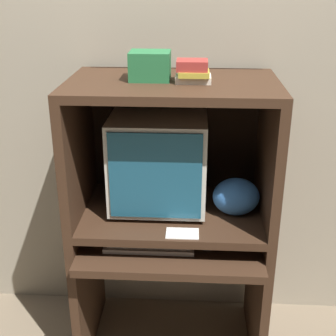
{
  "coord_description": "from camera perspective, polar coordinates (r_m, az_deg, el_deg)",
  "views": [
    {
      "loc": [
        0.09,
        -1.62,
        1.77
      ],
      "look_at": [
        -0.02,
        0.28,
        0.96
      ],
      "focal_mm": 50.0,
      "sensor_mm": 36.0,
      "label": 1
    }
  ],
  "objects": [
    {
      "name": "desk_monitor_shelf",
      "position": [
        2.16,
        0.51,
        -5.65
      ],
      "size": [
        0.87,
        0.55,
        0.1
      ],
      "color": "#382316",
      "rests_on": "desk_base"
    },
    {
      "name": "keyboard",
      "position": [
        2.07,
        -2.25,
        -9.19
      ],
      "size": [
        0.39,
        0.15,
        0.03
      ],
      "color": "beige",
      "rests_on": "desk_base"
    },
    {
      "name": "hutch_upper",
      "position": [
        2.02,
        0.59,
        5.14
      ],
      "size": [
        0.87,
        0.55,
        0.59
      ],
      "color": "#382316",
      "rests_on": "desk_monitor_shelf"
    },
    {
      "name": "snack_bag",
      "position": [
        2.09,
        8.29,
        -3.47
      ],
      "size": [
        0.21,
        0.15,
        0.17
      ],
      "color": "#336BB7",
      "rests_on": "desk_monitor_shelf"
    },
    {
      "name": "wall_back",
      "position": [
        2.28,
        0.98,
        11.17
      ],
      "size": [
        6.0,
        0.06,
        2.6
      ],
      "color": "gray",
      "rests_on": "ground_plane"
    },
    {
      "name": "desk_base",
      "position": [
        2.29,
        0.42,
        -13.16
      ],
      "size": [
        0.87,
        0.63,
        0.65
      ],
      "color": "#382316",
      "rests_on": "ground_plane"
    },
    {
      "name": "crt_monitor",
      "position": [
        2.09,
        -1.15,
        0.91
      ],
      "size": [
        0.42,
        0.38,
        0.43
      ],
      "color": "beige",
      "rests_on": "desk_monitor_shelf"
    },
    {
      "name": "mouse",
      "position": [
        2.05,
        4.81,
        -9.52
      ],
      "size": [
        0.07,
        0.05,
        0.03
      ],
      "color": "#28282B",
      "rests_on": "desk_base"
    },
    {
      "name": "storage_box",
      "position": [
        1.95,
        -2.2,
        12.36
      ],
      "size": [
        0.16,
        0.14,
        0.11
      ],
      "color": "#236638",
      "rests_on": "hutch_upper"
    },
    {
      "name": "book_stack",
      "position": [
        1.9,
        3.05,
        11.65
      ],
      "size": [
        0.14,
        0.12,
        0.09
      ],
      "color": "beige",
      "rests_on": "hutch_upper"
    },
    {
      "name": "paper_card",
      "position": [
        1.96,
        1.77,
        -7.98
      ],
      "size": [
        0.14,
        0.09,
        0.0
      ],
      "color": "white",
      "rests_on": "desk_monitor_shelf"
    }
  ]
}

